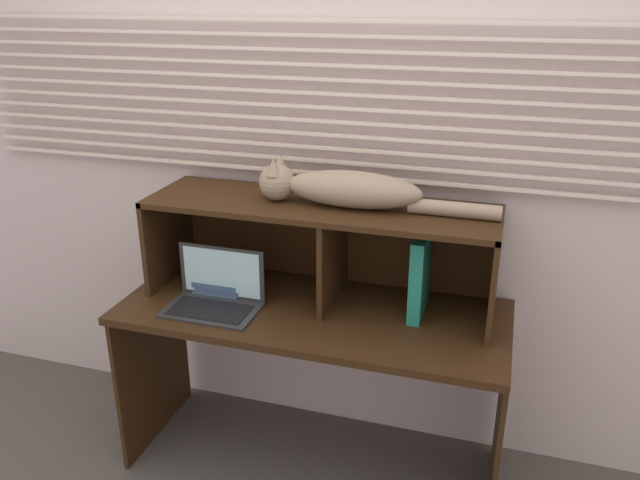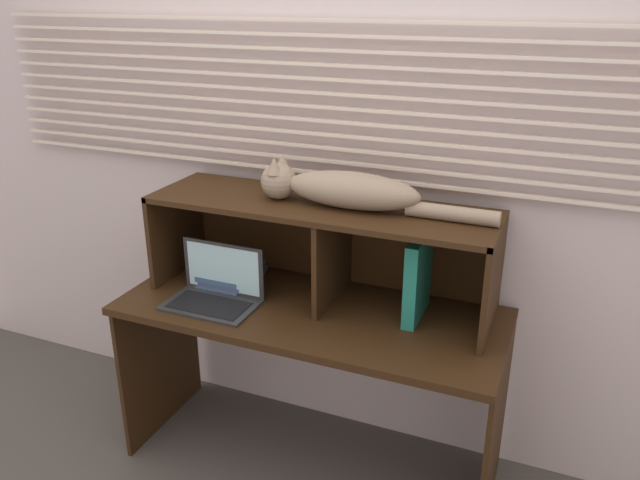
{
  "view_description": "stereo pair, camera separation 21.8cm",
  "coord_description": "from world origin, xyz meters",
  "px_view_note": "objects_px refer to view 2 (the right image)",
  "views": [
    {
      "loc": [
        0.66,
        -1.85,
        1.87
      ],
      "look_at": [
        0.0,
        0.3,
        0.98
      ],
      "focal_mm": 35.61,
      "sensor_mm": 36.0,
      "label": 1
    },
    {
      "loc": [
        0.87,
        -1.78,
        1.87
      ],
      "look_at": [
        0.0,
        0.3,
        0.98
      ],
      "focal_mm": 35.61,
      "sensor_mm": 36.0,
      "label": 2
    }
  ],
  "objects_px": {
    "laptop": "(215,291)",
    "book_stack": "(232,275)",
    "binder_upright": "(418,277)",
    "cat": "(343,189)"
  },
  "relations": [
    {
      "from": "laptop",
      "to": "book_stack",
      "type": "relative_size",
      "value": 1.35
    },
    {
      "from": "laptop",
      "to": "binder_upright",
      "type": "distance_m",
      "value": 0.78
    },
    {
      "from": "laptop",
      "to": "binder_upright",
      "type": "xyz_separation_m",
      "value": [
        0.75,
        0.19,
        0.11
      ]
    },
    {
      "from": "cat",
      "to": "binder_upright",
      "type": "relative_size",
      "value": 2.82
    },
    {
      "from": "book_stack",
      "to": "cat",
      "type": "bearing_deg",
      "value": 0.45
    },
    {
      "from": "laptop",
      "to": "cat",
      "type": "bearing_deg",
      "value": 23.0
    },
    {
      "from": "cat",
      "to": "laptop",
      "type": "bearing_deg",
      "value": -157.0
    },
    {
      "from": "book_stack",
      "to": "laptop",
      "type": "bearing_deg",
      "value": -79.69
    },
    {
      "from": "binder_upright",
      "to": "book_stack",
      "type": "bearing_deg",
      "value": -179.72
    },
    {
      "from": "laptop",
      "to": "book_stack",
      "type": "bearing_deg",
      "value": 100.31
    }
  ]
}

